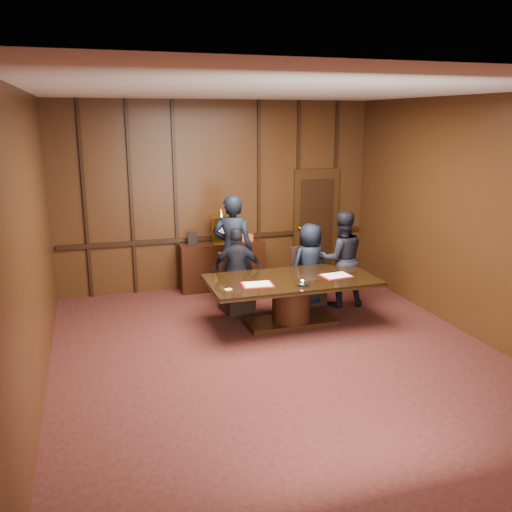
{
  "coord_description": "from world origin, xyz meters",
  "views": [
    {
      "loc": [
        -2.35,
        -6.41,
        3.18
      ],
      "look_at": [
        0.13,
        1.52,
        1.05
      ],
      "focal_mm": 38.0,
      "sensor_mm": 36.0,
      "label": 1
    }
  ],
  "objects_px": {
    "sideboard": "(222,264)",
    "conference_table": "(291,294)",
    "signatory_left": "(237,271)",
    "signatory_right": "(310,265)",
    "witness_left": "(233,249)",
    "witness_right": "(341,259)"
  },
  "relations": [
    {
      "from": "sideboard",
      "to": "conference_table",
      "type": "distance_m",
      "value": 2.24
    },
    {
      "from": "conference_table",
      "to": "signatory_left",
      "type": "relative_size",
      "value": 1.82
    },
    {
      "from": "sideboard",
      "to": "signatory_left",
      "type": "distance_m",
      "value": 1.38
    },
    {
      "from": "conference_table",
      "to": "signatory_right",
      "type": "height_order",
      "value": "signatory_right"
    },
    {
      "from": "sideboard",
      "to": "signatory_right",
      "type": "distance_m",
      "value": 1.85
    },
    {
      "from": "witness_left",
      "to": "signatory_left",
      "type": "bearing_deg",
      "value": 106.8
    },
    {
      "from": "signatory_right",
      "to": "conference_table",
      "type": "bearing_deg",
      "value": 41.82
    },
    {
      "from": "sideboard",
      "to": "witness_right",
      "type": "relative_size",
      "value": 0.96
    },
    {
      "from": "signatory_left",
      "to": "witness_right",
      "type": "bearing_deg",
      "value": -171.44
    },
    {
      "from": "conference_table",
      "to": "signatory_right",
      "type": "bearing_deg",
      "value": 50.91
    },
    {
      "from": "conference_table",
      "to": "witness_left",
      "type": "relative_size",
      "value": 1.37
    },
    {
      "from": "signatory_left",
      "to": "conference_table",
      "type": "bearing_deg",
      "value": 143.51
    },
    {
      "from": "conference_table",
      "to": "sideboard",
      "type": "bearing_deg",
      "value": 105.0
    },
    {
      "from": "witness_right",
      "to": "signatory_left",
      "type": "bearing_deg",
      "value": 2.38
    },
    {
      "from": "signatory_left",
      "to": "signatory_right",
      "type": "height_order",
      "value": "same"
    },
    {
      "from": "conference_table",
      "to": "witness_right",
      "type": "height_order",
      "value": "witness_right"
    },
    {
      "from": "witness_left",
      "to": "witness_right",
      "type": "height_order",
      "value": "witness_left"
    },
    {
      "from": "witness_left",
      "to": "witness_right",
      "type": "distance_m",
      "value": 1.88
    },
    {
      "from": "signatory_right",
      "to": "sideboard",
      "type": "bearing_deg",
      "value": -56.99
    },
    {
      "from": "signatory_left",
      "to": "witness_left",
      "type": "relative_size",
      "value": 0.75
    },
    {
      "from": "sideboard",
      "to": "conference_table",
      "type": "relative_size",
      "value": 0.61
    },
    {
      "from": "signatory_right",
      "to": "witness_left",
      "type": "bearing_deg",
      "value": -32.67
    }
  ]
}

